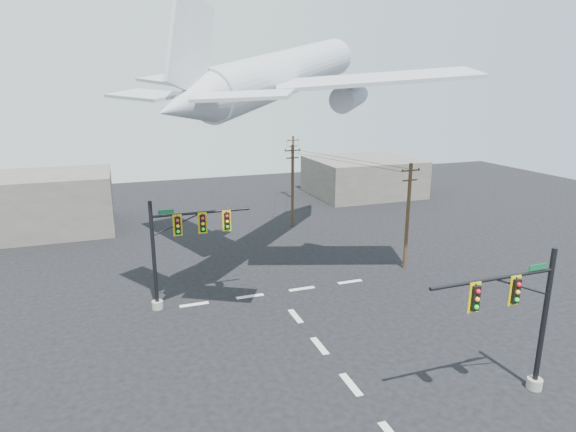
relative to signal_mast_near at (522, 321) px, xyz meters
name	(u,v)px	position (x,y,z in m)	size (l,w,h in m)	color
ground	(351,385)	(-7.04, 3.39, -3.96)	(120.00, 120.00, 0.00)	black
lane_markings	(311,335)	(-7.04, 8.72, -3.95)	(14.00, 21.20, 0.01)	beige
signal_mast_near	(522,321)	(0.00, 0.00, 0.00)	(7.07, 0.81, 7.39)	gray
signal_mast_far	(179,247)	(-13.83, 15.54, 0.28)	(6.95, 0.83, 7.53)	gray
utility_pole_a	(408,215)	(4.58, 16.55, 0.63)	(1.76, 0.29, 8.78)	#402D1B
utility_pole_b	(292,184)	(0.14, 31.54, 0.64)	(1.78, 0.30, 8.79)	#402D1B
utility_pole_c	(293,166)	(4.91, 44.30, 0.42)	(1.70, 0.48, 8.37)	#402D1B
power_lines	(317,152)	(2.43, 30.51, 4.09)	(6.35, 27.76, 0.23)	black
airliner	(286,74)	(-4.48, 20.48, 11.57)	(25.13, 24.97, 8.03)	#B6BAC3
building_left	(19,205)	(-27.04, 38.39, -0.96)	(18.00, 10.00, 6.00)	#68635C
building_right	(363,177)	(14.96, 43.39, -1.46)	(14.00, 12.00, 5.00)	#68635C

